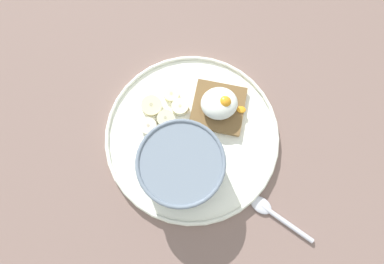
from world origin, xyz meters
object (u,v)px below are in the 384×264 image
object	(u,v)px
banana_slice_front	(171,94)
banana_slice_inner	(149,126)
oatmeal_bowl	(182,166)
banana_slice_back	(152,106)
spoon	(273,214)
poached_egg	(220,103)
banana_slice_left	(166,119)
banana_slice_right	(180,107)
toast_slice	(218,107)

from	to	relation	value
banana_slice_front	banana_slice_inner	bearing A→B (deg)	49.48
banana_slice_front	banana_slice_inner	world-z (taller)	banana_slice_inner
oatmeal_bowl	banana_slice_front	distance (cm)	13.05
banana_slice_back	spoon	bearing A→B (deg)	129.94
oatmeal_bowl	banana_slice_back	xyz separation A→B (cm)	(3.63, -11.08, -2.55)
banana_slice_front	spoon	bearing A→B (deg)	121.38
banana_slice_front	banana_slice_back	size ratio (longest dim) A/B	0.75
poached_egg	spoon	size ratio (longest dim) A/B	0.82
banana_slice_left	banana_slice_right	xyz separation A→B (cm)	(-2.66, -1.67, -0.10)
banana_slice_left	banana_slice_right	distance (cm)	3.14
banana_slice_back	spoon	size ratio (longest dim) A/B	0.54
oatmeal_bowl	banana_slice_right	xyz separation A→B (cm)	(-1.07, -10.17, -2.61)
toast_slice	spoon	size ratio (longest dim) A/B	1.20
toast_slice	banana_slice_left	size ratio (longest dim) A/B	2.60
oatmeal_bowl	toast_slice	world-z (taller)	oatmeal_bowl
toast_slice	banana_slice_right	xyz separation A→B (cm)	(6.28, -0.96, 0.06)
banana_slice_right	banana_slice_back	bearing A→B (deg)	-10.87
toast_slice	banana_slice_front	world-z (taller)	same
oatmeal_bowl	banana_slice_back	world-z (taller)	oatmeal_bowl
toast_slice	poached_egg	xyz separation A→B (cm)	(-0.09, 0.03, 2.03)
banana_slice_back	oatmeal_bowl	bearing A→B (deg)	108.14
poached_egg	banana_slice_front	xyz separation A→B (cm)	(7.54, -3.56, -2.16)
poached_egg	banana_slice_right	bearing A→B (deg)	-8.80
banana_slice_front	spoon	size ratio (longest dim) A/B	0.41
oatmeal_bowl	poached_egg	distance (cm)	11.84
banana_slice_left	banana_slice_back	bearing A→B (deg)	-51.65
oatmeal_bowl	banana_slice_inner	size ratio (longest dim) A/B	3.37
poached_egg	oatmeal_bowl	bearing A→B (deg)	50.98
toast_slice	banana_slice_left	xyz separation A→B (cm)	(8.95, 0.71, 0.16)
banana_slice_front	banana_slice_left	world-z (taller)	banana_slice_left
toast_slice	banana_slice_inner	distance (cm)	11.95
banana_slice_back	banana_slice_inner	world-z (taller)	same
spoon	toast_slice	bearing A→B (deg)	-72.29
banana_slice_back	banana_slice_right	xyz separation A→B (cm)	(-4.70, 0.90, -0.06)
banana_slice_back	banana_slice_right	bearing A→B (deg)	169.13
toast_slice	spoon	bearing A→B (deg)	107.71
toast_slice	banana_slice_back	size ratio (longest dim) A/B	2.21
oatmeal_bowl	banana_slice_right	size ratio (longest dim) A/B	3.57
banana_slice_front	banana_slice_right	distance (cm)	2.83
banana_slice_inner	spoon	size ratio (longest dim) A/B	0.42
banana_slice_inner	poached_egg	bearing A→B (deg)	-172.42
banana_slice_left	banana_slice_inner	size ratio (longest dim) A/B	1.11
toast_slice	banana_slice_back	distance (cm)	11.14
toast_slice	spoon	distance (cm)	19.14
banana_slice_back	spoon	world-z (taller)	banana_slice_back
spoon	banana_slice_front	bearing A→B (deg)	-58.62
oatmeal_bowl	banana_slice_front	xyz separation A→B (cm)	(0.09, -12.75, -2.80)
poached_egg	banana_slice_front	distance (cm)	8.61
banana_slice_front	banana_slice_left	size ratio (longest dim) A/B	0.89
toast_slice	banana_slice_left	world-z (taller)	banana_slice_left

